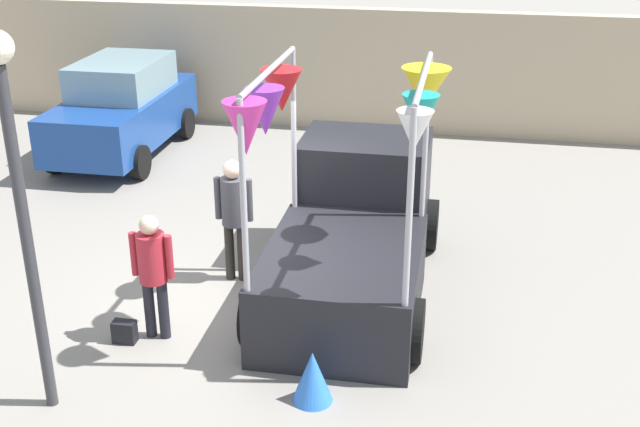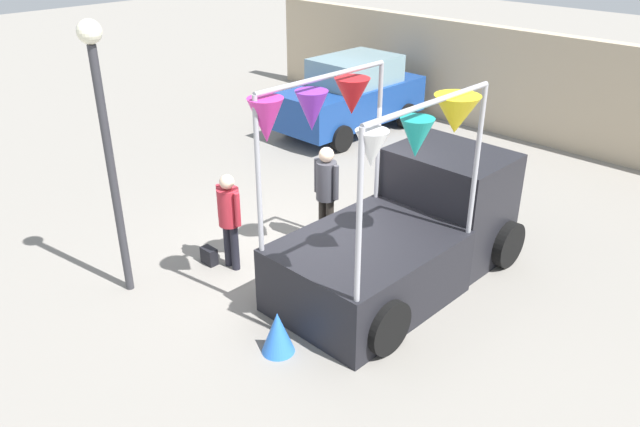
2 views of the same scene
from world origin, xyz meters
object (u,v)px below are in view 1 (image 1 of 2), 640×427
Objects in this scene: parked_car at (122,108)px; street_lamp at (17,177)px; vendor_truck at (354,225)px; person_vendor at (234,208)px; person_customer at (153,266)px; folded_kite_bundle_azure at (312,376)px; handbag at (125,332)px.

street_lamp is at bearing -72.11° from parked_car.
person_vendor is (-1.62, -0.17, 0.18)m from vendor_truck.
person_customer reaches higher than folded_kite_bundle_azure.
folded_kite_bundle_azure is (2.73, 0.58, -2.30)m from street_lamp.
vendor_truck is at bearing 38.71° from handbag.
vendor_truck is at bearing -40.81° from parked_car.
street_lamp reaches higher than folded_kite_bundle_azure.
person_vendor is 6.25× the size of handbag.
parked_car reaches higher than folded_kite_bundle_azure.
handbag is (2.82, -6.58, -0.80)m from parked_car.
street_lamp is (-0.62, -1.49, 1.63)m from person_customer.
handbag is at bearing -115.45° from person_vendor.
vendor_truck is 2.80m from person_customer.
person_vendor is 3.09m from folded_kite_bundle_azure.
street_lamp is at bearing -168.00° from folded_kite_bundle_azure.
parked_car is at bearing 139.19° from vendor_truck.
folded_kite_bundle_azure is (5.27, -7.30, -0.64)m from parked_car.
parked_car is at bearing 127.81° from person_vendor.
person_customer is at bearing -63.62° from parked_car.
vendor_truck is 4.63m from street_lamp.
parked_car is at bearing 107.89° from street_lamp.
person_vendor reaches higher than person_customer.
vendor_truck is 14.50× the size of handbag.
parked_car is 1.00× the size of street_lamp.
person_customer is at bearing 29.74° from handbag.
parked_car is 6.67× the size of folded_kite_bundle_azure.
vendor_truck reaches higher than folded_kite_bundle_azure.
person_customer is 2.39m from folded_kite_bundle_azure.
person_customer is (3.17, -6.38, 0.02)m from parked_car.
handbag is 0.07× the size of street_lamp.
person_customer is at bearing 67.35° from street_lamp.
handbag is at bearing 78.08° from street_lamp.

